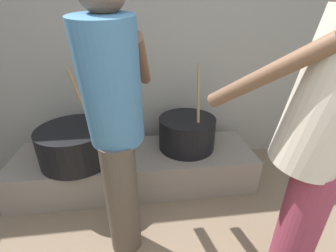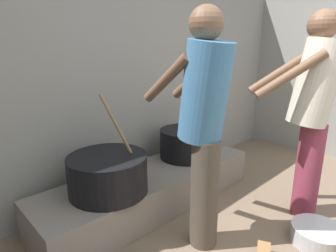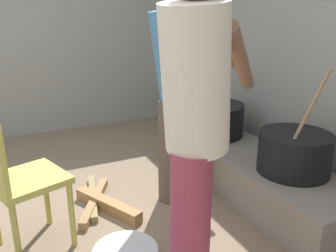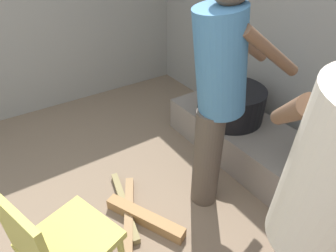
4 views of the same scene
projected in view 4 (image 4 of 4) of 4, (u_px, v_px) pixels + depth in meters
name	position (u px, v px, depth m)	size (l,w,h in m)	color
hearth_ledge	(269.00, 157.00, 2.42)	(2.10, 0.60, 0.33)	slate
cooking_pot_secondary	(231.00, 103.00, 2.55)	(0.59, 0.59, 0.74)	black
cook_in_blue_shirt	(218.00, 90.00, 1.74)	(0.39, 0.71, 1.64)	#4C4238
cook_in_cream_shirt	(320.00, 216.00, 0.95)	(0.69, 0.73, 1.67)	#8C3347
chair_olive	(58.00, 245.00, 1.37)	(0.51, 0.51, 0.88)	#B2A847
firewood_pile	(136.00, 214.00, 2.08)	(0.84, 0.44, 0.09)	olive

